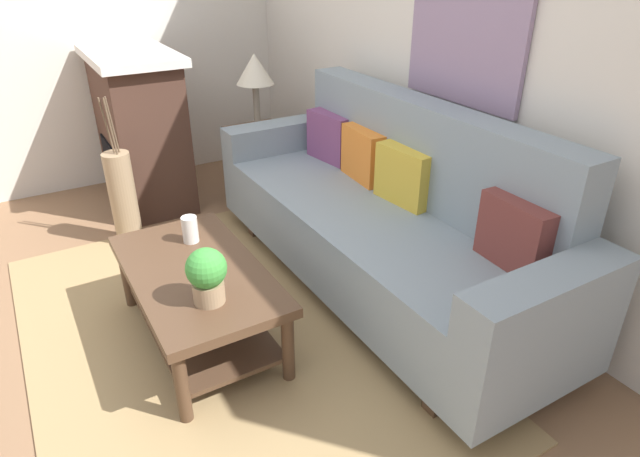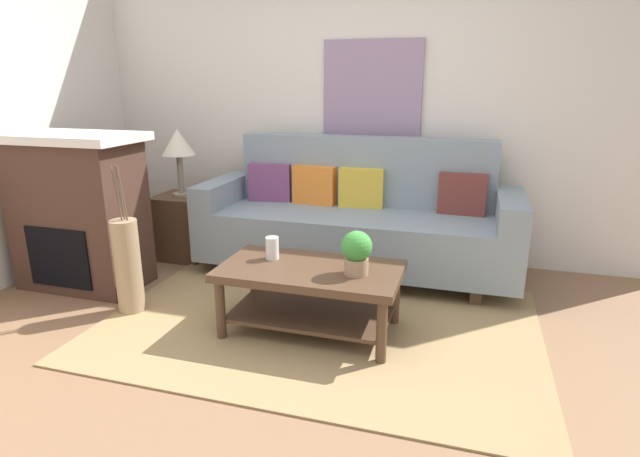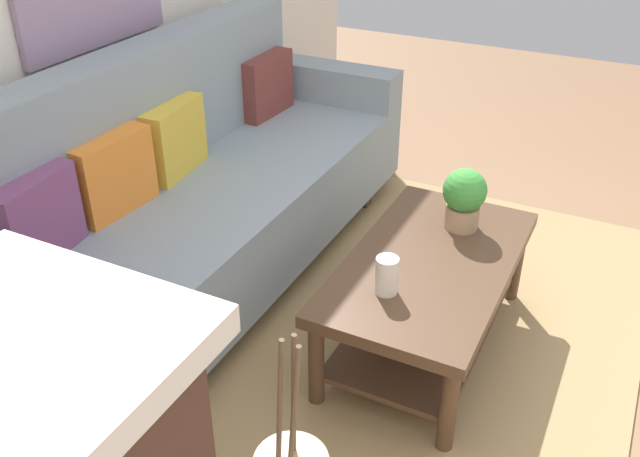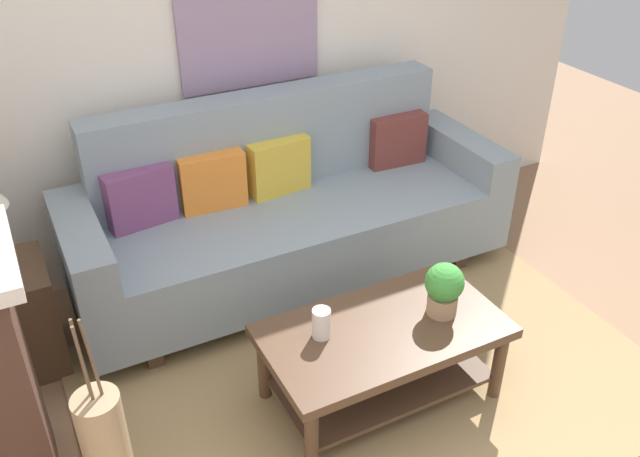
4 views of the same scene
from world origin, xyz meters
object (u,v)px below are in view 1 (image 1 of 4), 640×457
couch (384,220)px  fireplace (141,129)px  tabletop_vase (190,229)px  throw_pillow_mustard (404,176)px  table_lamp (255,72)px  floor_vase (123,199)px  coffee_table (197,289)px  throw_pillow_maroon (515,234)px  potted_plant_tabletop (207,274)px  framed_painting (466,27)px  side_table (260,163)px  throw_pillow_plum (330,137)px  throw_pillow_orange (364,155)px

couch → fireplace: 2.13m
tabletop_vase → throw_pillow_mustard: bearing=74.4°
tabletop_vase → table_lamp: size_ratio=0.25×
floor_vase → coffee_table: bearing=3.5°
throw_pillow_maroon → potted_plant_tabletop: throw_pillow_maroon is taller
throw_pillow_maroon → framed_painting: size_ratio=0.43×
tabletop_vase → floor_vase: 1.01m
fireplace → throw_pillow_maroon: bearing=20.0°
coffee_table → framed_painting: 1.94m
side_table → fireplace: size_ratio=0.48×
throw_pillow_mustard → framed_painting: framed_painting is taller
throw_pillow_plum → table_lamp: table_lamp is taller
throw_pillow_plum → tabletop_vase: throw_pillow_plum is taller
fireplace → potted_plant_tabletop: bearing=-7.0°
throw_pillow_mustard → floor_vase: throw_pillow_mustard is taller
throw_pillow_plum → fireplace: (-1.14, -0.99, -0.09)m
side_table → framed_painting: (1.55, 0.53, 1.17)m
throw_pillow_maroon → table_lamp: 2.38m
throw_pillow_orange → side_table: 1.23m
couch → fireplace: (-1.93, -0.87, 0.15)m
throw_pillow_mustard → side_table: size_ratio=0.64×
couch → throw_pillow_orange: (-0.40, 0.12, 0.25)m
potted_plant_tabletop → couch: bearing=102.3°
side_table → framed_painting: size_ratio=0.67×
throw_pillow_orange → framed_painting: size_ratio=0.43×
tabletop_vase → floor_vase: bearing=-171.1°
throw_pillow_plum → side_table: 0.87m
potted_plant_tabletop → floor_vase: potted_plant_tabletop is taller
throw_pillow_plum → fireplace: size_ratio=0.31×
couch → table_lamp: 1.65m
throw_pillow_mustard → throw_pillow_orange: bearing=180.0°
coffee_table → throw_pillow_mustard: bearing=87.9°
throw_pillow_maroon → tabletop_vase: size_ratio=2.52×
couch → throw_pillow_orange: bearing=162.7°
throw_pillow_maroon → side_table: bearing=-175.3°
potted_plant_tabletop → framed_painting: 1.84m
throw_pillow_plum → fireplace: bearing=-138.9°
throw_pillow_plum → tabletop_vase: size_ratio=2.52×
fireplace → floor_vase: (0.63, -0.31, -0.26)m
couch → floor_vase: 1.76m
framed_painting → fireplace: bearing=-145.4°
fireplace → framed_painting: 2.50m
throw_pillow_maroon → potted_plant_tabletop: size_ratio=1.37×
throw_pillow_mustard → table_lamp: (-1.55, -0.19, 0.31)m
throw_pillow_orange → couch: bearing=-17.3°
couch → throw_pillow_plum: (-0.80, 0.12, 0.25)m
potted_plant_tabletop → framed_painting: framed_painting is taller
tabletop_vase → fireplace: (-1.61, 0.16, 0.08)m
throw_pillow_maroon → tabletop_vase: bearing=-134.2°
throw_pillow_plum → coffee_table: bearing=-58.6°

